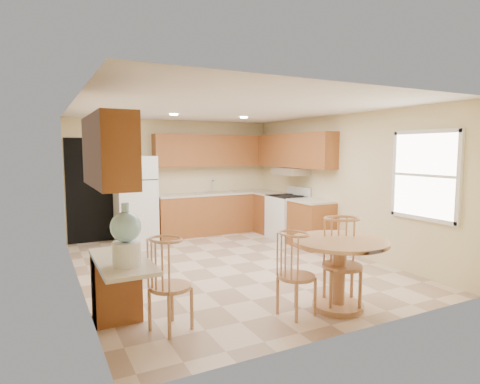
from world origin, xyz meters
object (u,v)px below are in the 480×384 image
chair_desk (173,277)px  chair_table_a (301,268)px  refrigerator (135,199)px  dining_table (339,264)px  chair_table_b (348,256)px  water_crock (126,237)px  stove (287,217)px

chair_desk → chair_table_a: bearing=54.7°
refrigerator → dining_table: bearing=-73.9°
chair_table_b → chair_desk: chair_table_b is taller
water_crock → refrigerator: bearing=76.4°
stove → chair_table_b: size_ratio=1.03×
chair_desk → chair_table_b: bearing=55.9°
chair_table_b → chair_desk: (-1.97, 0.36, -0.06)m
stove → chair_desk: bearing=-138.1°
refrigerator → dining_table: (1.32, -4.60, -0.33)m
refrigerator → chair_desk: bearing=-97.9°
chair_table_b → water_crock: (-2.42, 0.37, 0.39)m
refrigerator → stove: 3.15m
stove → chair_table_a: 4.00m
refrigerator → water_crock: refrigerator is taller
chair_table_a → dining_table: bearing=81.1°
chair_table_a → chair_desk: size_ratio=0.98×
stove → chair_table_b: (-1.50, -3.48, 0.18)m
chair_table_b → chair_desk: 2.01m
refrigerator → water_crock: bearing=-103.6°
stove → chair_desk: stove is taller
refrigerator → chair_table_a: 4.69m
refrigerator → dining_table: size_ratio=1.56×
refrigerator → chair_table_a: (0.77, -4.62, -0.30)m
dining_table → refrigerator: bearing=106.1°
chair_table_a → refrigerator: bearing=178.4°
refrigerator → water_crock: size_ratio=2.91×
chair_table_b → refrigerator: bearing=-47.0°
chair_table_a → chair_desk: bearing=-112.7°
refrigerator → stove: size_ratio=1.60×
stove → water_crock: (-3.92, -3.11, 0.57)m
stove → chair_table_a: bearing=-121.7°
dining_table → water_crock: size_ratio=1.87×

